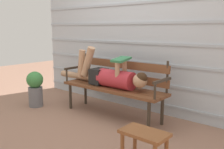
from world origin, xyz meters
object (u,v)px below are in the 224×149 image
object	(u,v)px
footstool	(144,140)
potted_plant	(35,88)
park_bench	(115,83)
reclining_person	(109,76)

from	to	relation	value
footstool	potted_plant	world-z (taller)	potted_plant
park_bench	potted_plant	size ratio (longest dim) A/B	2.85
reclining_person	potted_plant	size ratio (longest dim) A/B	3.03
park_bench	reclining_person	xyz separation A→B (m)	(-0.06, -0.07, 0.11)
reclining_person	footstool	xyz separation A→B (m)	(1.18, -0.88, -0.30)
footstool	potted_plant	distance (m)	2.39
reclining_person	footstool	distance (m)	1.50
park_bench	potted_plant	xyz separation A→B (m)	(-1.23, -0.52, -0.16)
reclining_person	footstool	bearing A→B (deg)	-36.66
potted_plant	park_bench	bearing A→B (deg)	22.97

